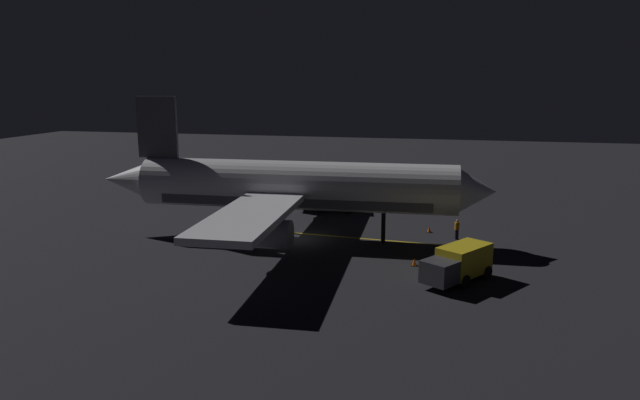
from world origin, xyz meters
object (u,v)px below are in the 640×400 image
baggage_truck (459,264)px  traffic_cone_near_right (436,260)px  traffic_cone_under_wing (414,262)px  catering_truck (329,200)px  airliner (290,187)px  ground_crew_worker (457,229)px  traffic_cone_near_left (429,230)px

baggage_truck → traffic_cone_near_right: bearing=-156.7°
traffic_cone_under_wing → catering_truck: bearing=-148.6°
airliner → baggage_truck: airliner is taller
ground_crew_worker → traffic_cone_under_wing: size_ratio=3.16×
ground_crew_worker → baggage_truck: bearing=0.8°
catering_truck → airliner: bearing=-4.7°
traffic_cone_near_right → catering_truck: bearing=-143.3°
airliner → traffic_cone_near_right: bearing=71.2°
airliner → traffic_cone_under_wing: bearing=64.6°
traffic_cone_near_left → airliner: bearing=-67.4°
airliner → ground_crew_worker: size_ratio=19.61×
airliner → traffic_cone_under_wing: airliner is taller
baggage_truck → traffic_cone_near_left: (-12.85, -2.56, -0.99)m
airliner → catering_truck: bearing=175.3°
airliner → traffic_cone_near_left: airliner is taller
baggage_truck → ground_crew_worker: (-11.00, -0.15, -0.36)m
catering_truck → ground_crew_worker: bearing=57.6°
airliner → traffic_cone_near_left: bearing=112.6°
baggage_truck → traffic_cone_under_wing: 4.39m
ground_crew_worker → traffic_cone_near_left: (-1.85, -2.41, -0.64)m
traffic_cone_near_right → baggage_truck: bearing=23.3°
catering_truck → traffic_cone_under_wing: catering_truck is taller
baggage_truck → catering_truck: 23.33m
catering_truck → traffic_cone_near_right: bearing=36.7°
airliner → catering_truck: 11.72m
baggage_truck → catering_truck: size_ratio=0.98×
traffic_cone_near_left → traffic_cone_near_right: size_ratio=1.00×
airliner → baggage_truck: bearing=60.2°
airliner → ground_crew_worker: 14.69m
baggage_truck → traffic_cone_under_wing: bearing=-132.2°
traffic_cone_near_left → traffic_cone_near_right: 9.08m
ground_crew_worker → traffic_cone_near_right: 7.37m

